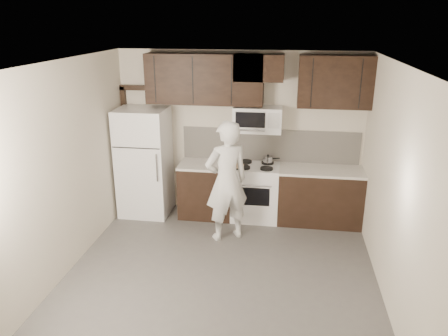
% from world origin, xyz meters
% --- Properties ---
extents(floor, '(4.50, 4.50, 0.00)m').
position_xyz_m(floor, '(0.00, 0.00, 0.00)').
color(floor, '#53504E').
rests_on(floor, ground).
extents(back_wall, '(4.00, 0.00, 4.00)m').
position_xyz_m(back_wall, '(0.00, 2.25, 1.35)').
color(back_wall, beige).
rests_on(back_wall, ground).
extents(ceiling, '(4.50, 4.50, 0.00)m').
position_xyz_m(ceiling, '(0.00, 0.00, 2.70)').
color(ceiling, white).
rests_on(ceiling, back_wall).
extents(counter_run, '(2.95, 0.64, 0.91)m').
position_xyz_m(counter_run, '(0.60, 1.94, 0.46)').
color(counter_run, black).
rests_on(counter_run, floor).
extents(stove, '(0.76, 0.66, 0.94)m').
position_xyz_m(stove, '(0.30, 1.94, 0.46)').
color(stove, white).
rests_on(stove, floor).
extents(backsplash, '(2.90, 0.02, 0.54)m').
position_xyz_m(backsplash, '(0.50, 2.24, 1.18)').
color(backsplash, beige).
rests_on(backsplash, counter_run).
extents(upper_cabinets, '(3.48, 0.35, 0.78)m').
position_xyz_m(upper_cabinets, '(0.21, 2.08, 2.28)').
color(upper_cabinets, black).
rests_on(upper_cabinets, back_wall).
extents(microwave, '(0.76, 0.42, 0.40)m').
position_xyz_m(microwave, '(0.30, 2.06, 1.65)').
color(microwave, white).
rests_on(microwave, upper_cabinets).
extents(refrigerator, '(0.80, 0.76, 1.80)m').
position_xyz_m(refrigerator, '(-1.55, 1.89, 0.90)').
color(refrigerator, white).
rests_on(refrigerator, floor).
extents(door_trim, '(0.50, 0.08, 2.12)m').
position_xyz_m(door_trim, '(-1.92, 2.21, 1.25)').
color(door_trim, black).
rests_on(door_trim, floor).
extents(saucepan, '(0.27, 0.16, 0.16)m').
position_xyz_m(saucepan, '(0.48, 2.09, 0.97)').
color(saucepan, silver).
rests_on(saucepan, stove).
extents(baking_tray, '(0.41, 0.32, 0.02)m').
position_xyz_m(baking_tray, '(-0.01, 1.84, 0.92)').
color(baking_tray, black).
rests_on(baking_tray, counter_run).
extents(pizza, '(0.28, 0.28, 0.02)m').
position_xyz_m(pizza, '(-0.01, 1.84, 0.94)').
color(pizza, '#CDB389').
rests_on(pizza, baking_tray).
extents(person, '(0.79, 0.72, 1.82)m').
position_xyz_m(person, '(-0.07, 1.18, 0.91)').
color(person, white).
rests_on(person, floor).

